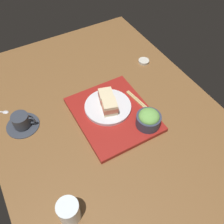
{
  "coord_description": "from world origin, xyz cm",
  "views": [
    {
      "loc": [
        -64.13,
        32.74,
        89.16
      ],
      "look_at": [
        -3.39,
        -1.46,
        5.0
      ],
      "focal_mm": 40.33,
      "sensor_mm": 36.0,
      "label": 1
    }
  ],
  "objects_px": {
    "chopsticks_pair": "(140,103)",
    "drinking_glass": "(69,211)",
    "teaspoon": "(3,112)",
    "salad_bowl": "(149,119)",
    "coffee_cup": "(22,122)",
    "sandwich_far": "(106,96)",
    "sandwich_plate": "(108,107)",
    "sandwich_near": "(110,107)",
    "small_sauce_dish": "(144,61)"
  },
  "relations": [
    {
      "from": "drinking_glass",
      "to": "small_sauce_dish",
      "type": "distance_m",
      "value": 0.88
    },
    {
      "from": "salad_bowl",
      "to": "chopsticks_pair",
      "type": "bearing_deg",
      "value": -18.5
    },
    {
      "from": "sandwich_far",
      "to": "coffee_cup",
      "type": "xyz_separation_m",
      "value": [
        0.08,
        0.37,
        -0.03
      ]
    },
    {
      "from": "sandwich_plate",
      "to": "chopsticks_pair",
      "type": "xyz_separation_m",
      "value": [
        -0.05,
        -0.14,
        -0.0
      ]
    },
    {
      "from": "coffee_cup",
      "to": "sandwich_plate",
      "type": "bearing_deg",
      "value": -106.35
    },
    {
      "from": "sandwich_near",
      "to": "coffee_cup",
      "type": "distance_m",
      "value": 0.39
    },
    {
      "from": "sandwich_plate",
      "to": "coffee_cup",
      "type": "bearing_deg",
      "value": 73.65
    },
    {
      "from": "chopsticks_pair",
      "to": "coffee_cup",
      "type": "distance_m",
      "value": 0.53
    },
    {
      "from": "salad_bowl",
      "to": "coffee_cup",
      "type": "bearing_deg",
      "value": 59.86
    },
    {
      "from": "sandwich_plate",
      "to": "small_sauce_dish",
      "type": "height_order",
      "value": "sandwich_plate"
    },
    {
      "from": "small_sauce_dish",
      "to": "sandwich_plate",
      "type": "bearing_deg",
      "value": 121.59
    },
    {
      "from": "sandwich_near",
      "to": "chopsticks_pair",
      "type": "height_order",
      "value": "sandwich_near"
    },
    {
      "from": "small_sauce_dish",
      "to": "teaspoon",
      "type": "distance_m",
      "value": 0.77
    },
    {
      "from": "coffee_cup",
      "to": "small_sauce_dish",
      "type": "relative_size",
      "value": 2.47
    },
    {
      "from": "sandwich_plate",
      "to": "sandwich_far",
      "type": "height_order",
      "value": "sandwich_far"
    },
    {
      "from": "coffee_cup",
      "to": "small_sauce_dish",
      "type": "bearing_deg",
      "value": -81.86
    },
    {
      "from": "drinking_glass",
      "to": "small_sauce_dish",
      "type": "xyz_separation_m",
      "value": [
        0.56,
        -0.68,
        -0.04
      ]
    },
    {
      "from": "sandwich_far",
      "to": "sandwich_plate",
      "type": "bearing_deg",
      "value": 166.15
    },
    {
      "from": "salad_bowl",
      "to": "sandwich_near",
      "type": "bearing_deg",
      "value": 39.87
    },
    {
      "from": "sandwich_near",
      "to": "sandwich_far",
      "type": "xyz_separation_m",
      "value": [
        0.06,
        -0.02,
        -0.0
      ]
    },
    {
      "from": "salad_bowl",
      "to": "chopsticks_pair",
      "type": "height_order",
      "value": "salad_bowl"
    },
    {
      "from": "sandwich_plate",
      "to": "drinking_glass",
      "type": "bearing_deg",
      "value": 135.91
    },
    {
      "from": "teaspoon",
      "to": "sandwich_plate",
      "type": "bearing_deg",
      "value": -118.29
    },
    {
      "from": "chopsticks_pair",
      "to": "drinking_glass",
      "type": "distance_m",
      "value": 0.57
    },
    {
      "from": "sandwich_plate",
      "to": "sandwich_near",
      "type": "xyz_separation_m",
      "value": [
        -0.03,
        0.01,
        0.04
      ]
    },
    {
      "from": "sandwich_near",
      "to": "chopsticks_pair",
      "type": "relative_size",
      "value": 0.43
    },
    {
      "from": "salad_bowl",
      "to": "sandwich_far",
      "type": "bearing_deg",
      "value": 26.17
    },
    {
      "from": "salad_bowl",
      "to": "chopsticks_pair",
      "type": "relative_size",
      "value": 0.56
    },
    {
      "from": "chopsticks_pair",
      "to": "salad_bowl",
      "type": "bearing_deg",
      "value": 161.5
    },
    {
      "from": "sandwich_plate",
      "to": "teaspoon",
      "type": "bearing_deg",
      "value": 61.71
    },
    {
      "from": "small_sauce_dish",
      "to": "teaspoon",
      "type": "height_order",
      "value": "small_sauce_dish"
    },
    {
      "from": "chopsticks_pair",
      "to": "sandwich_far",
      "type": "bearing_deg",
      "value": 58.49
    },
    {
      "from": "chopsticks_pair",
      "to": "teaspoon",
      "type": "distance_m",
      "value": 0.64
    },
    {
      "from": "sandwich_plate",
      "to": "chopsticks_pair",
      "type": "bearing_deg",
      "value": -109.82
    },
    {
      "from": "salad_bowl",
      "to": "chopsticks_pair",
      "type": "distance_m",
      "value": 0.13
    },
    {
      "from": "sandwich_far",
      "to": "teaspoon",
      "type": "distance_m",
      "value": 0.48
    },
    {
      "from": "salad_bowl",
      "to": "coffee_cup",
      "type": "height_order",
      "value": "salad_bowl"
    },
    {
      "from": "sandwich_near",
      "to": "drinking_glass",
      "type": "height_order",
      "value": "same"
    },
    {
      "from": "sandwich_near",
      "to": "small_sauce_dish",
      "type": "distance_m",
      "value": 0.43
    },
    {
      "from": "salad_bowl",
      "to": "drinking_glass",
      "type": "distance_m",
      "value": 0.48
    },
    {
      "from": "sandwich_near",
      "to": "teaspoon",
      "type": "height_order",
      "value": "sandwich_near"
    },
    {
      "from": "sandwich_plate",
      "to": "drinking_glass",
      "type": "height_order",
      "value": "drinking_glass"
    },
    {
      "from": "sandwich_plate",
      "to": "chopsticks_pair",
      "type": "height_order",
      "value": "sandwich_plate"
    },
    {
      "from": "small_sauce_dish",
      "to": "drinking_glass",
      "type": "bearing_deg",
      "value": 129.47
    },
    {
      "from": "sandwich_plate",
      "to": "small_sauce_dish",
      "type": "xyz_separation_m",
      "value": [
        0.21,
        -0.34,
        -0.02
      ]
    },
    {
      "from": "chopsticks_pair",
      "to": "drinking_glass",
      "type": "height_order",
      "value": "drinking_glass"
    },
    {
      "from": "salad_bowl",
      "to": "small_sauce_dish",
      "type": "height_order",
      "value": "salad_bowl"
    },
    {
      "from": "sandwich_plate",
      "to": "sandwich_far",
      "type": "bearing_deg",
      "value": -13.85
    },
    {
      "from": "sandwich_near",
      "to": "salad_bowl",
      "type": "relative_size",
      "value": 0.75
    },
    {
      "from": "drinking_glass",
      "to": "teaspoon",
      "type": "distance_m",
      "value": 0.59
    }
  ]
}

